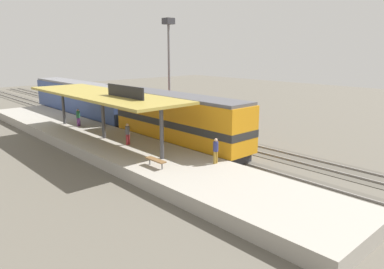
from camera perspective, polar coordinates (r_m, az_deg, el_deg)
ground_plane at (r=35.02m, az=-4.26°, el=-0.20°), size 120.00×120.00×0.00m
track_near at (r=33.85m, az=-6.91°, el=-0.68°), size 3.20×110.00×0.16m
track_far at (r=36.63m, az=-1.07°, el=0.50°), size 3.20×110.00×0.16m
platform at (r=31.39m, az=-13.76°, el=-1.32°), size 6.00×44.00×0.90m
station_canopy at (r=30.55m, az=-14.10°, el=6.08°), size 5.20×18.00×4.70m
platform_bench at (r=22.98m, az=-5.81°, el=-4.10°), size 0.44×1.70×0.50m
locomotive at (r=29.99m, az=-2.19°, el=2.23°), size 2.93×14.43×4.44m
passenger_carriage_single at (r=45.08m, az=-17.25°, el=5.30°), size 2.90×20.00×4.24m
freight_car at (r=39.19m, az=-4.84°, el=4.20°), size 2.80×12.00×3.54m
light_mast at (r=42.71m, az=-3.73°, el=13.64°), size 1.10×1.10×11.70m
person_waiting at (r=36.54m, az=-17.69°, el=2.75°), size 0.34×0.34×1.71m
person_walking at (r=23.42m, az=3.80°, el=-2.41°), size 0.34×0.34×1.71m
person_boarding at (r=28.45m, az=-10.23°, el=0.26°), size 0.34×0.34×1.71m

